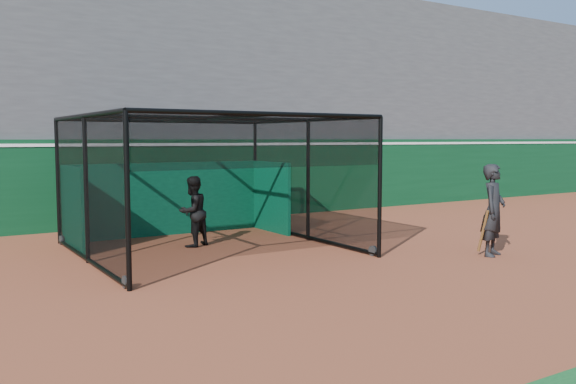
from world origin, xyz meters
TOP-DOWN VIEW (x-y plane):
  - ground at (0.00, 0.00)m, footprint 120.00×120.00m
  - outfield_wall at (0.00, 8.50)m, footprint 50.00×0.50m
  - grandstand at (0.00, 12.27)m, footprint 50.00×7.85m
  - batting_cage at (-0.66, 3.70)m, footprint 5.48×5.52m
  - batter at (-0.79, 4.31)m, footprint 0.99×0.90m
  - on_deck_player at (4.24, -0.17)m, footprint 0.85×0.73m

SIDE VIEW (x-z plane):
  - ground at x=0.00m, z-range 0.00..0.00m
  - batter at x=-0.79m, z-range 0.00..1.65m
  - on_deck_player at x=4.24m, z-range 0.00..1.98m
  - outfield_wall at x=0.00m, z-range 0.04..2.54m
  - batting_cage at x=-0.66m, z-range 0.00..2.98m
  - grandstand at x=0.00m, z-range 0.00..8.95m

